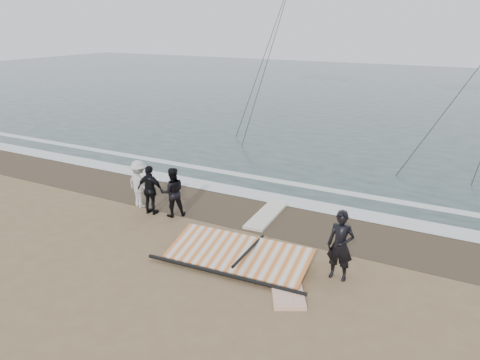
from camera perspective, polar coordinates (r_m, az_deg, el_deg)
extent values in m
plane|color=#8C704C|center=(11.36, -6.63, -12.18)|extent=(120.00, 120.00, 0.00)
cube|color=#233838|center=(41.68, 20.65, 9.72)|extent=(120.00, 54.00, 0.02)
cube|color=#4C3D2B|center=(14.84, 3.37, -4.28)|extent=(120.00, 2.80, 0.01)
cube|color=white|center=(16.01, 5.52, -2.46)|extent=(120.00, 0.90, 0.01)
cube|color=white|center=(17.50, 7.72, -0.66)|extent=(120.00, 0.45, 0.01)
imported|color=black|center=(11.26, 12.14, -7.81)|extent=(0.63, 0.42, 1.72)
cube|color=silver|center=(11.36, 5.52, -11.84)|extent=(1.81, 2.53, 0.10)
cube|color=white|center=(14.73, 3.28, -4.27)|extent=(0.81, 2.40, 0.10)
imported|color=black|center=(14.64, -8.23, -1.46)|extent=(0.97, 0.96, 1.58)
imported|color=black|center=(14.91, -10.86, -1.22)|extent=(0.96, 0.46, 1.59)
imported|color=silver|center=(15.55, -12.17, -0.47)|extent=(1.14, 0.84, 1.58)
cube|color=black|center=(12.54, 0.27, -8.60)|extent=(2.51, 0.73, 0.10)
cube|color=orange|center=(11.87, -0.26, -8.91)|extent=(3.70, 1.60, 0.38)
cylinder|color=black|center=(11.37, -2.19, -11.37)|extent=(4.19, 0.34, 0.10)
cylinder|color=black|center=(11.68, 1.05, -8.59)|extent=(0.18, 1.81, 0.08)
cylinder|color=#262626|center=(27.94, 3.72, 16.85)|extent=(0.04, 0.04, 13.08)
cylinder|color=#262626|center=(27.13, 4.18, 16.78)|extent=(0.04, 0.04, 14.07)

